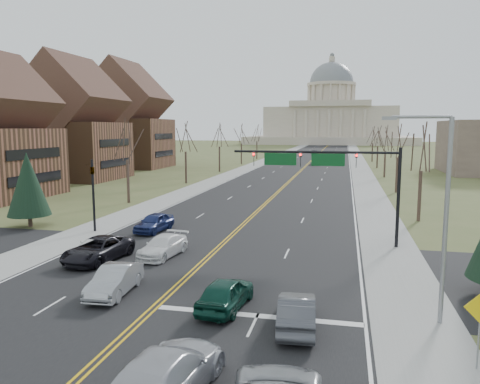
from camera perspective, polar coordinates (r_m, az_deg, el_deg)
The scene contains 36 objects.
ground at distance 24.36m, azimuth -9.36°, elevation -12.81°, with size 600.00×600.00×0.00m, color #4A572B.
road at distance 131.66m, azimuth 8.89°, elevation 3.97°, with size 20.00×380.00×0.01m, color black.
cross_road at distance 29.71m, azimuth -4.98°, elevation -8.92°, with size 120.00×14.00×0.01m, color black.
sidewalk_left at distance 133.00m, azimuth 3.71°, elevation 4.09°, with size 4.00×380.00×0.03m, color gray.
sidewalk_right at distance 131.41m, azimuth 14.12°, elevation 3.82°, with size 4.00×380.00×0.03m, color gray.
center_line at distance 131.66m, azimuth 8.89°, elevation 3.97°, with size 0.42×380.00×0.01m, color gold.
edge_line_left at distance 132.67m, azimuth 4.65°, elevation 4.07°, with size 0.15×380.00×0.01m, color silver.
edge_line_right at distance 131.38m, azimuth 13.16°, elevation 3.85°, with size 0.15×380.00×0.01m, color silver.
stop_bar at distance 22.14m, azimuth 2.12°, elevation -14.83°, with size 9.50×0.50×0.01m, color silver.
capitol at distance 271.21m, azimuth 10.97°, elevation 8.83°, with size 90.00×60.00×50.00m.
signal_mast at distance 34.73m, azimuth 10.57°, elevation 3.08°, with size 12.12×0.44×7.20m.
signal_left at distance 40.36m, azimuth -17.48°, elevation 0.57°, with size 0.32×0.36×6.00m.
street_light at distance 21.73m, azimuth 23.21°, elevation -1.59°, with size 2.90×0.25×9.07m.
warn_sign at distance 18.90m, azimuth 27.26°, elevation -13.26°, with size 1.13×0.07×2.87m.
tree_r_0 at distance 45.65m, azimuth 21.30°, elevation 4.77°, with size 3.74×3.74×8.50m.
tree_l_0 at distance 54.77m, azimuth -13.63°, elevation 5.90°, with size 3.96×3.96×9.00m.
tree_r_1 at distance 65.48m, azimuth 18.72°, elevation 5.64°, with size 3.74×3.74×8.50m.
tree_l_1 at distance 73.23m, azimuth -6.67°, elevation 6.48°, with size 3.96×3.96×9.00m.
tree_r_2 at distance 85.39m, azimuth 17.34°, elevation 6.10°, with size 3.74×3.74×8.50m.
tree_l_2 at distance 92.34m, azimuth -2.53°, elevation 6.78°, with size 3.96×3.96×9.00m.
tree_r_3 at distance 105.34m, azimuth 16.48°, elevation 6.38°, with size 3.74×3.74×8.50m.
tree_l_3 at distance 111.76m, azimuth 0.17°, elevation 6.96°, with size 3.96×3.96×9.00m.
tree_r_4 at distance 125.30m, azimuth 15.90°, elevation 6.57°, with size 3.74×3.74×8.50m.
tree_l_4 at distance 131.36m, azimuth 2.08°, elevation 7.07°, with size 3.96×3.96×9.00m.
conifer_l at distance 44.36m, azimuth -24.44°, elevation 0.89°, with size 3.64×3.64×6.50m.
bldg_left_mid at distance 83.99m, azimuth -19.64°, elevation 7.33°, with size 15.10×14.28×20.75m.
bldg_left_far at distance 105.95m, azimuth -13.61°, elevation 8.11°, with size 17.10×14.28×23.25m.
car_nb_inner_lead at distance 22.67m, azimuth -1.77°, elevation -12.23°, with size 1.79×4.44×1.51m, color #0D392C.
car_nb_outer_lead at distance 20.77m, azimuth 6.93°, elevation -14.28°, with size 1.55×4.44×1.46m, color #45474C.
car_nb_inner_second at distance 15.96m, azimuth -9.05°, elevation -21.09°, with size 2.33×5.73×1.66m, color #B2B4BB.
car_sb_inner_lead at distance 25.40m, azimuth -15.03°, elevation -10.34°, with size 1.55×4.45×1.46m, color #95999C.
car_sb_outer_lead at distance 31.74m, azimuth -16.92°, elevation -6.70°, with size 2.52×5.47×1.52m, color black.
car_sb_inner_second at distance 31.90m, azimuth -9.39°, elevation -6.54°, with size 1.92×4.71×1.37m, color white.
car_sb_outer_second at distance 39.50m, azimuth -10.43°, elevation -3.67°, with size 1.80×4.47×1.52m, color navy.
car_far_nb at distance 111.88m, azimuth 9.44°, elevation 3.72°, with size 2.68×5.82×1.62m, color black.
car_far_sb at distance 159.27m, azimuth 9.05°, elevation 4.88°, with size 1.74×4.33×1.48m, color #46494D.
Camera 1 is at (8.71, -21.10, 8.52)m, focal length 35.00 mm.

